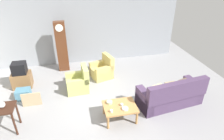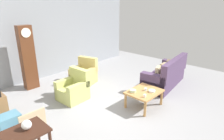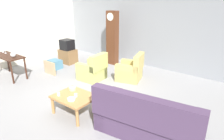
% 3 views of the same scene
% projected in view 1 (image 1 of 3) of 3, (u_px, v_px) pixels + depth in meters
% --- Properties ---
extents(ground_plane, '(10.40, 10.40, 0.00)m').
position_uv_depth(ground_plane, '(102.00, 106.00, 6.44)').
color(ground_plane, gray).
extents(garage_door_wall, '(8.40, 0.16, 3.20)m').
position_uv_depth(garage_door_wall, '(87.00, 28.00, 8.77)').
color(garage_door_wall, gray).
rests_on(garage_door_wall, ground_plane).
extents(couch_floral, '(2.19, 1.14, 1.04)m').
position_uv_depth(couch_floral, '(171.00, 96.00, 6.34)').
color(couch_floral, '#4C3856').
rests_on(couch_floral, ground_plane).
extents(armchair_olive_near, '(0.83, 0.81, 0.92)m').
position_uv_depth(armchair_olive_near, '(78.00, 83.00, 7.13)').
color(armchair_olive_near, '#B7BC66').
rests_on(armchair_olive_near, ground_plane).
extents(armchair_olive_far, '(0.97, 0.95, 0.92)m').
position_uv_depth(armchair_olive_far, '(102.00, 70.00, 7.98)').
color(armchair_olive_far, tan).
rests_on(armchair_olive_far, ground_plane).
extents(coffee_table_wood, '(0.96, 0.76, 0.47)m').
position_uv_depth(coffee_table_wood, '(120.00, 108.00, 5.73)').
color(coffee_table_wood, '#B27F47').
rests_on(coffee_table_wood, ground_plane).
extents(grandfather_clock, '(0.44, 0.30, 2.14)m').
position_uv_depth(grandfather_clock, '(62.00, 47.00, 8.18)').
color(grandfather_clock, '#562D19').
rests_on(grandfather_clock, ground_plane).
extents(tv_stand_cabinet, '(0.68, 0.52, 0.58)m').
position_uv_depth(tv_stand_cabinet, '(22.00, 80.00, 7.34)').
color(tv_stand_cabinet, brown).
rests_on(tv_stand_cabinet, ground_plane).
extents(tv_crt, '(0.48, 0.44, 0.42)m').
position_uv_depth(tv_crt, '(19.00, 68.00, 7.10)').
color(tv_crt, black).
rests_on(tv_crt, tv_stand_cabinet).
extents(framed_picture_leaning, '(0.60, 0.05, 0.47)m').
position_uv_depth(framed_picture_leaning, '(31.00, 100.00, 6.35)').
color(framed_picture_leaning, tan).
rests_on(framed_picture_leaning, ground_plane).
extents(storage_box_blue, '(0.47, 0.38, 0.34)m').
position_uv_depth(storage_box_blue, '(23.00, 94.00, 6.75)').
color(storage_box_blue, teal).
rests_on(storage_box_blue, ground_plane).
extents(glass_dome_cloche, '(0.17, 0.17, 0.17)m').
position_uv_depth(glass_dome_cloche, '(2.00, 105.00, 5.11)').
color(glass_dome_cloche, silver).
rests_on(glass_dome_cloche, console_table_dark).
extents(cup_white_porcelain, '(0.08, 0.08, 0.08)m').
position_uv_depth(cup_white_porcelain, '(111.00, 111.00, 5.44)').
color(cup_white_porcelain, white).
rests_on(cup_white_porcelain, coffee_table_wood).
extents(cup_blue_rimmed, '(0.08, 0.08, 0.07)m').
position_uv_depth(cup_blue_rimmed, '(122.00, 105.00, 5.69)').
color(cup_blue_rimmed, silver).
rests_on(cup_blue_rimmed, coffee_table_wood).
extents(bowl_white_stacked, '(0.18, 0.18, 0.05)m').
position_uv_depth(bowl_white_stacked, '(125.00, 109.00, 5.55)').
color(bowl_white_stacked, white).
rests_on(bowl_white_stacked, coffee_table_wood).
extents(bowl_shallow_green, '(0.18, 0.18, 0.07)m').
position_uv_depth(bowl_shallow_green, '(109.00, 102.00, 5.79)').
color(bowl_shallow_green, '#B2C69E').
rests_on(bowl_shallow_green, coffee_table_wood).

